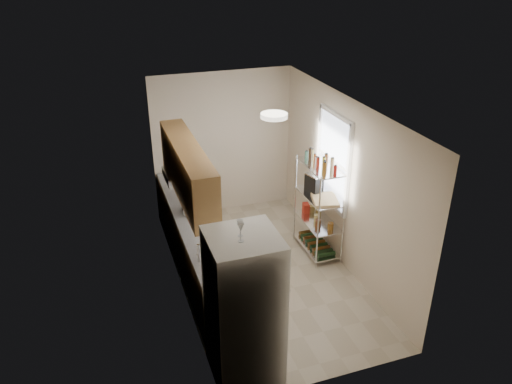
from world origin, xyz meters
The scene contains 16 objects.
room centered at (0.00, 0.00, 1.30)m, with size 2.52×4.42×2.62m.
counter_run centered at (-0.92, 0.44, 0.45)m, with size 0.63×3.51×0.90m.
upper_cabinets centered at (-1.05, 0.10, 1.81)m, with size 0.33×2.20×0.72m, color #9E7743.
range_hood centered at (-1.00, 0.90, 1.39)m, with size 0.50×0.60×0.12m, color #B7BABC.
window centered at (1.23, 0.35, 1.55)m, with size 0.06×1.00×1.46m, color white.
bakers_rack centered at (1.00, 0.30, 1.11)m, with size 0.45×0.90×1.73m.
ceiling_dome centered at (0.00, -0.30, 2.57)m, with size 0.34×0.34×0.06m, color white.
refrigerator centered at (-0.87, -1.75, 0.91)m, with size 0.75×0.75×1.82m, color white.
wine_glass_a centered at (-0.90, -1.73, 1.91)m, with size 0.07×0.07×0.19m, color silver, non-canonical shape.
wine_glass_b centered at (-0.92, -1.82, 1.92)m, with size 0.07×0.07×0.21m, color silver, non-canonical shape.
rice_cooker centered at (-0.93, 0.58, 1.02)m, with size 0.29×0.29×0.23m, color white.
frying_pan_large centered at (-0.94, 0.70, 0.92)m, with size 0.26×0.26×0.04m, color black.
frying_pan_small centered at (-0.86, 1.21, 0.92)m, with size 0.22×0.22×0.05m, color black.
cutting_board centered at (1.01, 0.13, 1.03)m, with size 0.37×0.47×0.03m, color tan.
espresso_machine centered at (0.97, 0.43, 1.16)m, with size 0.17×0.26×0.31m, color black.
storage_bag centered at (0.94, 0.63, 0.64)m, with size 0.10×0.13×0.15m, color #B12515.
Camera 1 is at (-2.15, -5.89, 4.46)m, focal length 35.00 mm.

